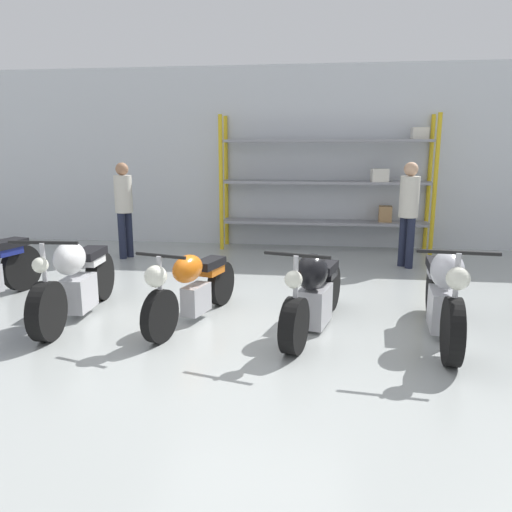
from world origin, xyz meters
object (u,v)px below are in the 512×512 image
object	(u,v)px
motorcycle_silver	(444,295)
person_browsing	(409,206)
shelving_rack	(334,182)
motorcycle_black	(314,293)
person_near_rack	(124,202)
motorcycle_white	(76,280)
motorcycle_orange	(192,286)

from	to	relation	value
motorcycle_silver	person_browsing	bearing A→B (deg)	-176.76
shelving_rack	motorcycle_black	bearing A→B (deg)	-93.55
motorcycle_black	person_near_rack	size ratio (longest dim) A/B	1.16
motorcycle_white	person_near_rack	world-z (taller)	person_near_rack
motorcycle_silver	motorcycle_black	bearing A→B (deg)	-88.10
motorcycle_white	person_near_rack	bearing A→B (deg)	-170.93
shelving_rack	person_browsing	xyz separation A→B (m)	(1.22, -1.39, -0.30)
shelving_rack	motorcycle_orange	distance (m)	4.93
shelving_rack	person_near_rack	distance (m)	4.02
motorcycle_white	motorcycle_silver	distance (m)	4.19
motorcycle_black	motorcycle_silver	distance (m)	1.37
motorcycle_orange	motorcycle_black	bearing A→B (deg)	104.24
motorcycle_orange	person_near_rack	size ratio (longest dim) A/B	1.10
shelving_rack	motorcycle_silver	world-z (taller)	shelving_rack
motorcycle_silver	person_browsing	world-z (taller)	person_browsing
shelving_rack	motorcycle_orange	xyz separation A→B (m)	(-1.69, -4.55, -0.91)
motorcycle_white	shelving_rack	bearing A→B (deg)	142.81
motorcycle_silver	person_browsing	xyz separation A→B (m)	(0.14, 3.28, 0.57)
motorcycle_silver	person_browsing	size ratio (longest dim) A/B	1.18
motorcycle_black	person_near_rack	world-z (taller)	person_near_rack
motorcycle_orange	motorcycle_silver	size ratio (longest dim) A/B	0.92
person_near_rack	motorcycle_white	bearing A→B (deg)	126.03
person_near_rack	motorcycle_orange	bearing A→B (deg)	146.93
motorcycle_white	motorcycle_orange	world-z (taller)	motorcycle_white
person_browsing	motorcycle_white	bearing A→B (deg)	2.10
motorcycle_white	motorcycle_orange	distance (m)	1.41
motorcycle_white	person_near_rack	distance (m)	3.38
motorcycle_orange	person_browsing	world-z (taller)	person_browsing
motorcycle_white	motorcycle_orange	size ratio (longest dim) A/B	1.09
shelving_rack	motorcycle_white	xyz separation A→B (m)	(-3.10, -4.55, -0.89)
shelving_rack	motorcycle_black	world-z (taller)	shelving_rack
shelving_rack	person_browsing	size ratio (longest dim) A/B	2.33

